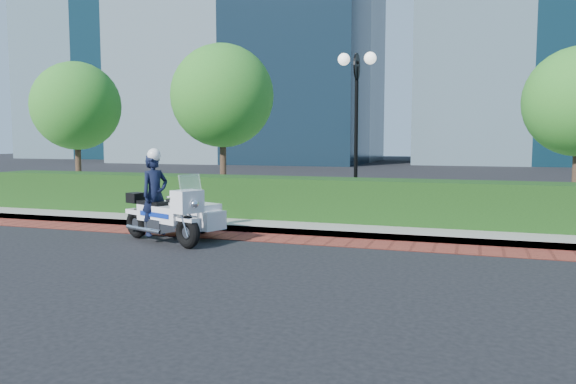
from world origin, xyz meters
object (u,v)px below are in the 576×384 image
(lamppost, at_px, (356,106))
(tree_b, at_px, (222,96))
(tree_a, at_px, (76,106))
(police_motorcycle, at_px, (172,209))

(lamppost, xyz_separation_m, tree_b, (-4.50, 1.30, 0.48))
(tree_a, height_order, police_motorcycle, tree_a)
(lamppost, distance_m, tree_b, 4.71)
(lamppost, relative_size, tree_b, 0.86)
(lamppost, relative_size, police_motorcycle, 1.87)
(lamppost, height_order, police_motorcycle, lamppost)
(lamppost, bearing_deg, police_motorcycle, -122.43)
(police_motorcycle, bearing_deg, tree_a, 163.56)
(lamppost, bearing_deg, tree_b, 163.89)
(lamppost, distance_m, tree_a, 10.09)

